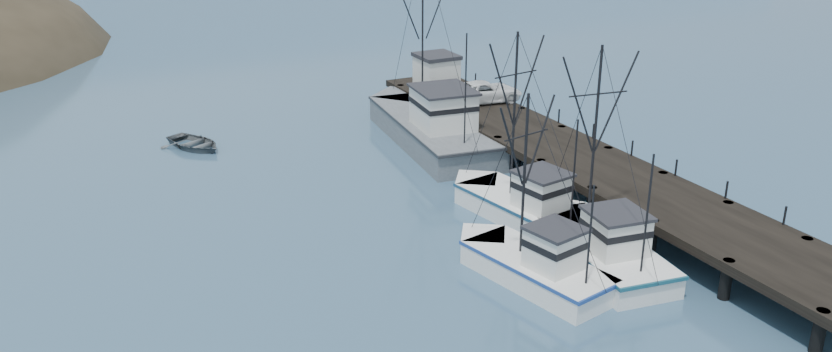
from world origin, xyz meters
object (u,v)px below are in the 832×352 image
at_px(trawler_near, 597,245).
at_px(pier_shed, 436,71).
at_px(trawler_far, 522,205).
at_px(work_vessel, 431,125).
at_px(trawler_mid, 533,265).
at_px(motorboat, 195,148).
at_px(pickup_truck, 485,92).
at_px(pier, 575,158).

distance_m(trawler_near, pier_shed, 27.49).
relative_size(trawler_far, work_vessel, 0.63).
bearing_deg(trawler_mid, motorboat, 110.95).
bearing_deg(work_vessel, trawler_far, -96.64).
height_order(work_vessel, motorboat, work_vessel).
relative_size(trawler_near, trawler_mid, 1.18).
relative_size(trawler_mid, trawler_far, 0.88).
bearing_deg(trawler_mid, pickup_truck, 64.40).
height_order(pickup_truck, motorboat, pickup_truck).
bearing_deg(pickup_truck, work_vessel, 111.28).
xyz_separation_m(pier_shed, pickup_truck, (1.44, -5.14, -0.62)).
distance_m(pier, pickup_truck, 12.75).
distance_m(trawler_near, pickup_truck, 22.79).
distance_m(work_vessel, pickup_truck, 5.68).
bearing_deg(trawler_far, trawler_near, -84.58).
height_order(pier, trawler_near, trawler_near).
xyz_separation_m(pier, trawler_near, (-5.42, -9.11, -0.87)).
xyz_separation_m(trawler_mid, pickup_truck, (10.62, 22.17, 1.98)).
distance_m(trawler_near, work_vessel, 20.53).
height_order(trawler_near, trawler_far, trawler_near).
xyz_separation_m(trawler_near, motorboat, (-14.61, 26.80, -0.82)).
bearing_deg(work_vessel, trawler_mid, -104.28).
height_order(trawler_far, work_vessel, work_vessel).
bearing_deg(pickup_truck, motorboat, 84.31).
distance_m(pier, work_vessel, 12.18).
bearing_deg(pier_shed, motorboat, -179.68).
bearing_deg(motorboat, pickup_truck, -37.68).
bearing_deg(motorboat, trawler_far, -80.22).
distance_m(trawler_far, motorboat, 25.12).
relative_size(pier_shed, motorboat, 0.65).
bearing_deg(trawler_far, pier, 27.49).
xyz_separation_m(pier, trawler_far, (-5.99, -3.12, -0.87)).
bearing_deg(trawler_mid, pier_shed, 71.42).
bearing_deg(motorboat, trawler_mid, -93.28).
bearing_deg(trawler_far, work_vessel, 83.36).
height_order(pier_shed, pickup_truck, pier_shed).
bearing_deg(pier, trawler_near, -120.78).
height_order(trawler_mid, pickup_truck, trawler_mid).
xyz_separation_m(trawler_near, pickup_truck, (6.42, 21.77, 1.98)).
distance_m(trawler_mid, work_vessel, 21.57).
relative_size(pier, pickup_truck, 7.65).
bearing_deg(trawler_near, pier, 59.22).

